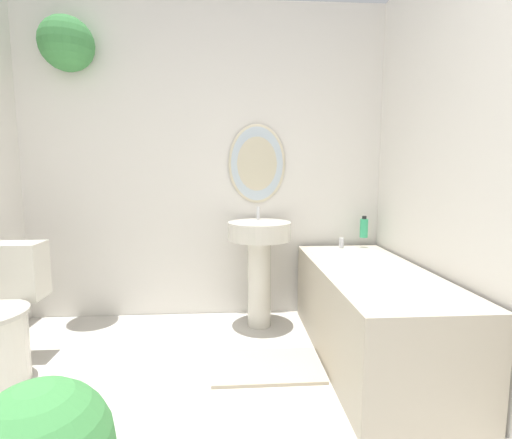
% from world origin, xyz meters
% --- Properties ---
extents(wall_back, '(2.87, 0.37, 2.40)m').
position_xyz_m(wall_back, '(-0.10, 2.55, 1.29)').
color(wall_back, silver).
rests_on(wall_back, ground_plane).
extents(wall_right, '(0.06, 2.66, 2.40)m').
position_xyz_m(wall_right, '(1.41, 1.27, 1.20)').
color(wall_right, silver).
rests_on(wall_right, ground_plane).
extents(pedestal_sink, '(0.45, 0.45, 0.88)m').
position_xyz_m(pedestal_sink, '(0.40, 2.27, 0.55)').
color(pedestal_sink, beige).
rests_on(pedestal_sink, ground_plane).
extents(bathtub, '(0.63, 1.48, 0.63)m').
position_xyz_m(bathtub, '(1.04, 1.75, 0.29)').
color(bathtub, '#B2A893').
rests_on(bathtub, ground_plane).
extents(shampoo_bottle, '(0.06, 0.06, 0.17)m').
position_xyz_m(shampoo_bottle, '(1.22, 2.41, 0.71)').
color(shampoo_bottle, '#38B275').
rests_on(shampoo_bottle, bathtub).
extents(bath_mat, '(0.63, 0.40, 0.02)m').
position_xyz_m(bath_mat, '(0.40, 1.66, 0.01)').
color(bath_mat, '#B7A88E').
rests_on(bath_mat, ground_plane).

